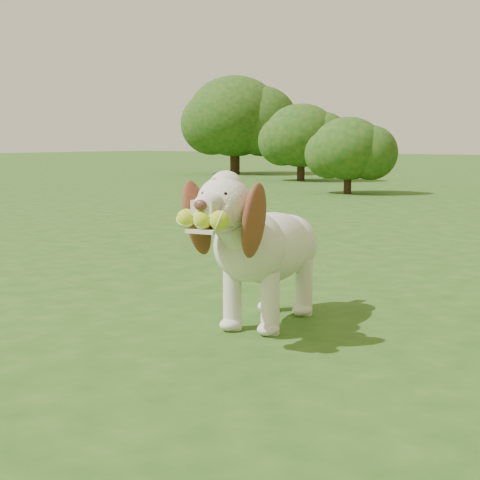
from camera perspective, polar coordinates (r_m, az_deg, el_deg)
The scene contains 5 objects.
ground at distance 2.91m, azimuth 6.39°, elevation -9.28°, with size 80.00×80.00×0.00m, color #244C15.
dog at distance 3.34m, azimuth 1.71°, elevation -0.21°, with size 0.51×1.12×0.73m.
shrub_a at distance 11.83m, azimuth 8.39°, elevation 7.03°, with size 1.17×1.17×1.21m.
shrub_g at distance 18.56m, azimuth -0.40°, elevation 9.57°, with size 2.35×2.35×2.44m.
shrub_e at distance 15.45m, azimuth 4.77°, elevation 8.08°, with size 1.54×1.54×1.60m.
Camera 1 is at (1.40, -2.40, 0.85)m, focal length 55.00 mm.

